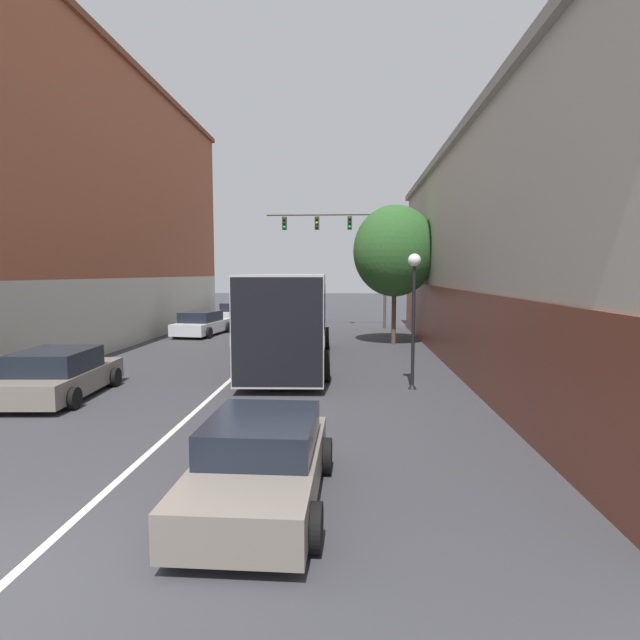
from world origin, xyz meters
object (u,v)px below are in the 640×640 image
parked_car_left_far (235,312)px  street_lamp (414,301)px  traffic_signal_gantry (348,241)px  street_tree_near (395,251)px  parked_car_left_near (202,324)px  parked_car_left_mid (59,375)px  bus (291,313)px  hatchback_foreground (261,463)px

parked_car_left_far → street_lamp: bearing=-156.0°
parked_car_left_far → traffic_signal_gantry: traffic_signal_gantry is taller
street_lamp → parked_car_left_far: bearing=115.9°
street_tree_near → parked_car_left_near: bearing=163.9°
parked_car_left_mid → street_tree_near: size_ratio=0.64×
parked_car_left_near → street_tree_near: street_tree_near is taller
street_tree_near → parked_car_left_far: bearing=132.0°
parked_car_left_near → street_tree_near: size_ratio=0.70×
street_tree_near → bus: bearing=-130.2°
hatchback_foreground → street_lamp: bearing=-22.3°
bus → parked_car_left_far: 17.82m
parked_car_left_far → traffic_signal_gantry: 10.48m
parked_car_left_far → traffic_signal_gantry: (8.16, -4.54, 4.76)m
hatchback_foreground → traffic_signal_gantry: (1.20, 23.88, 4.78)m
street_lamp → street_tree_near: 9.54m
parked_car_left_near → parked_car_left_mid: parked_car_left_mid is taller
bus → parked_car_left_far: bearing=17.4°
traffic_signal_gantry → street_lamp: 16.71m
hatchback_foreground → street_lamp: (3.19, 7.52, 2.01)m
bus → hatchback_foreground: (0.90, -11.71, -1.29)m
parked_car_left_mid → street_lamp: bearing=-84.5°
bus → parked_car_left_mid: bus is taller
hatchback_foreground → bus: bearing=5.1°
bus → parked_car_left_near: size_ratio=2.36×
parked_car_left_far → traffic_signal_gantry: size_ratio=0.61×
parked_car_left_mid → hatchback_foreground: bearing=-135.3°
parked_car_left_far → street_tree_near: bearing=-139.9°
parked_car_left_near → parked_car_left_mid: size_ratio=1.09×
parked_car_left_mid → traffic_signal_gantry: bearing=-27.3°
hatchback_foreground → parked_car_left_near: 20.96m
parked_car_left_near → parked_car_left_mid: 13.90m
parked_car_left_far → street_tree_near: size_ratio=0.69×
bus → parked_car_left_mid: 8.26m
bus → street_tree_near: street_tree_near is taller
traffic_signal_gantry → street_lamp: size_ratio=1.86×
hatchback_foreground → parked_car_left_mid: bearing=49.1°
hatchback_foreground → parked_car_left_far: bearing=14.5°
parked_car_left_near → street_lamp: 15.98m
hatchback_foreground → parked_car_left_mid: (-6.67, 5.93, 0.03)m
hatchback_foreground → traffic_signal_gantry: traffic_signal_gantry is taller
traffic_signal_gantry → street_tree_near: bearing=-72.2°
hatchback_foreground → street_tree_near: size_ratio=0.59×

